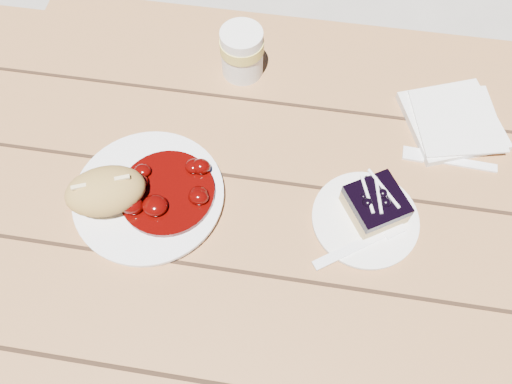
# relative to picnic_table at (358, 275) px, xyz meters

# --- Properties ---
(ground) EXTENTS (60.00, 60.00, 0.00)m
(ground) POSITION_rel_picnic_table_xyz_m (0.00, 0.00, -0.59)
(ground) COLOR gray
(ground) RESTS_ON ground
(picnic_table) EXTENTS (2.00, 1.55, 0.75)m
(picnic_table) POSITION_rel_picnic_table_xyz_m (0.00, 0.00, 0.00)
(picnic_table) COLOR brown
(picnic_table) RESTS_ON ground
(main_plate) EXTENTS (0.23, 0.23, 0.02)m
(main_plate) POSITION_rel_picnic_table_xyz_m (-0.36, 0.02, 0.17)
(main_plate) COLOR white
(main_plate) RESTS_ON picnic_table
(goulash_stew) EXTENTS (0.15, 0.15, 0.04)m
(goulash_stew) POSITION_rel_picnic_table_xyz_m (-0.33, 0.02, 0.20)
(goulash_stew) COLOR #480402
(goulash_stew) RESTS_ON main_plate
(bread_roll) EXTENTS (0.14, 0.12, 0.06)m
(bread_roll) POSITION_rel_picnic_table_xyz_m (-0.42, -0.00, 0.21)
(bread_roll) COLOR #AB8642
(bread_roll) RESTS_ON main_plate
(dessert_plate) EXTENTS (0.16, 0.16, 0.01)m
(dessert_plate) POSITION_rel_picnic_table_xyz_m (-0.02, 0.03, 0.17)
(dessert_plate) COLOR white
(dessert_plate) RESTS_ON picnic_table
(blueberry_cake) EXTENTS (0.11, 0.11, 0.05)m
(blueberry_cake) POSITION_rel_picnic_table_xyz_m (-0.01, 0.05, 0.19)
(blueberry_cake) COLOR tan
(blueberry_cake) RESTS_ON dessert_plate
(fork_dessert) EXTENTS (0.15, 0.11, 0.00)m
(fork_dessert) POSITION_rel_picnic_table_xyz_m (-0.04, -0.02, 0.17)
(fork_dessert) COLOR white
(fork_dessert) RESTS_ON dessert_plate
(napkin_stack) EXTENTS (0.19, 0.19, 0.01)m
(napkin_stack) POSITION_rel_picnic_table_xyz_m (0.12, 0.24, 0.17)
(napkin_stack) COLOR white
(napkin_stack) RESTS_ON picnic_table
(fork_table) EXTENTS (0.16, 0.03, 0.00)m
(fork_table) POSITION_rel_picnic_table_xyz_m (0.13, 0.16, 0.16)
(fork_table) COLOR white
(fork_table) RESTS_ON picnic_table
(second_cup) EXTENTS (0.07, 0.07, 0.09)m
(second_cup) POSITION_rel_picnic_table_xyz_m (-0.26, 0.31, 0.21)
(second_cup) COLOR white
(second_cup) RESTS_ON picnic_table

